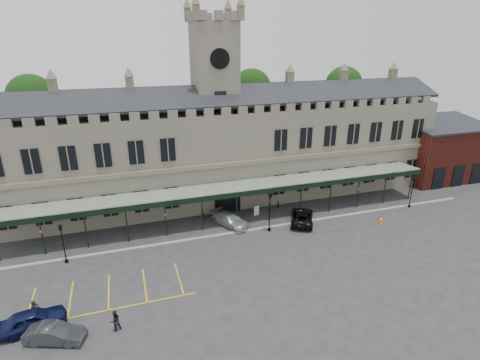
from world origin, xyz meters
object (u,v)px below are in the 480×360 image
object	(u,v)px
sign_board	(257,211)
car_left_a	(33,320)
lamp_post_left	(63,240)
person_b	(115,321)
car_left_b	(55,334)
person_a	(35,310)
station_building	(217,151)
traffic_cone	(381,220)
lamp_post_mid	(270,207)
car_taxi	(230,220)
lamp_post_right	(412,189)
car_van	(302,217)
clock_tower	(215,99)

from	to	relation	value
sign_board	car_left_a	distance (m)	25.66
lamp_post_left	person_b	xyz separation A→B (m)	(4.41, -10.74, -1.64)
car_left_b	person_a	bearing A→B (deg)	49.56
station_building	person_b	xyz separation A→B (m)	(-13.44, -21.73, -5.64)
person_a	traffic_cone	bearing A→B (deg)	-42.44
car_left_a	person_b	bearing A→B (deg)	-122.21
lamp_post_mid	person_b	world-z (taller)	lamp_post_mid
person_b	traffic_cone	bearing A→B (deg)	176.60
car_taxi	person_b	xyz separation A→B (m)	(-12.69, -13.21, 0.12)
car_left_b	lamp_post_left	bearing A→B (deg)	21.48
car_left_b	person_a	distance (m)	3.41
station_building	traffic_cone	distance (m)	21.82
traffic_cone	sign_board	distance (m)	14.58
lamp_post_left	car_taxi	world-z (taller)	lamp_post_left
station_building	lamp_post_right	world-z (taller)	station_building
lamp_post_right	traffic_cone	size ratio (longest dim) A/B	5.66
lamp_post_right	traffic_cone	bearing A→B (deg)	-157.68
lamp_post_left	lamp_post_right	world-z (taller)	lamp_post_right
lamp_post_left	car_left_b	world-z (taller)	lamp_post_left
station_building	car_van	distance (m)	14.01
station_building	car_taxi	bearing A→B (deg)	-94.98
clock_tower	lamp_post_left	bearing A→B (deg)	-148.18
station_building	car_van	bearing A→B (deg)	-54.35
car_taxi	person_b	distance (m)	18.32
lamp_post_mid	person_a	world-z (taller)	lamp_post_mid
traffic_cone	person_a	distance (m)	35.79
traffic_cone	car_left_a	size ratio (longest dim) A/B	0.16
lamp_post_mid	sign_board	size ratio (longest dim) A/B	4.11
clock_tower	car_left_b	bearing A→B (deg)	-128.89
car_left_b	clock_tower	bearing A→B (deg)	-19.30
car_van	person_a	size ratio (longest dim) A/B	3.13
car_van	car_left_b	bearing A→B (deg)	52.11
traffic_cone	car_left_a	world-z (taller)	car_left_a
station_building	lamp_post_left	xyz separation A→B (m)	(-17.85, -10.99, -4.00)
station_building	person_b	distance (m)	26.16
station_building	lamp_post_right	distance (m)	25.18
lamp_post_left	lamp_post_mid	distance (m)	20.89
lamp_post_mid	lamp_post_right	distance (m)	19.39
lamp_post_mid	car_van	world-z (taller)	lamp_post_mid
lamp_post_right	sign_board	bearing A→B (deg)	168.96
station_building	sign_board	bearing A→B (deg)	-66.27
person_b	lamp_post_mid	bearing A→B (deg)	-166.44
lamp_post_mid	traffic_cone	world-z (taller)	lamp_post_mid
car_left_b	car_taxi	xyz separation A→B (m)	(16.76, 13.10, 0.03)
sign_board	car_left_b	bearing A→B (deg)	-157.00
lamp_post_mid	car_taxi	bearing A→B (deg)	145.67
lamp_post_left	person_a	distance (m)	7.96
sign_board	clock_tower	bearing A→B (deg)	100.99
sign_board	lamp_post_right	bearing A→B (deg)	-23.52
car_left_b	car_van	world-z (taller)	car_van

